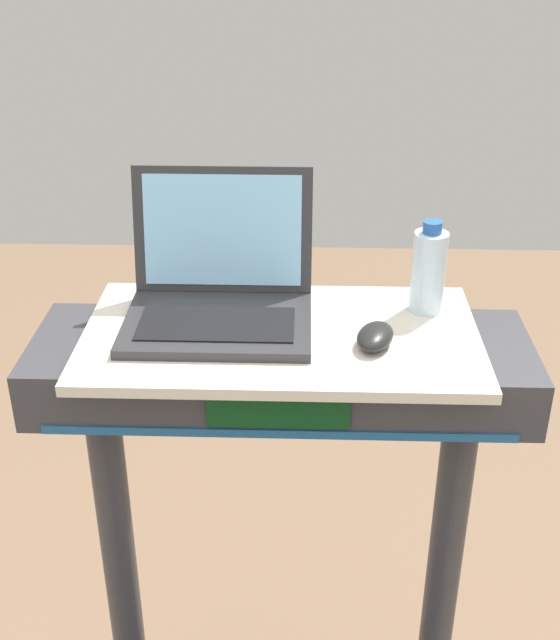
# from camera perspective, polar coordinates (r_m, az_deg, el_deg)

# --- Properties ---
(desk_board) EXTENTS (0.70, 0.39, 0.02)m
(desk_board) POSITION_cam_1_polar(r_m,az_deg,el_deg) (1.46, 0.06, -1.17)
(desk_board) COLOR beige
(desk_board) RESTS_ON treadmill_base
(laptop) EXTENTS (0.33, 0.29, 0.25)m
(laptop) POSITION_cam_1_polar(r_m,az_deg,el_deg) (1.49, -4.25, 1.94)
(laptop) COLOR #2D2D30
(laptop) RESTS_ON desk_board
(computer_mouse) EXTENTS (0.09, 0.11, 0.03)m
(computer_mouse) POSITION_cam_1_polar(r_m,az_deg,el_deg) (1.41, 6.63, -1.14)
(computer_mouse) COLOR black
(computer_mouse) RESTS_ON desk_board
(water_bottle) EXTENTS (0.06, 0.06, 0.18)m
(water_bottle) POSITION_cam_1_polar(r_m,az_deg,el_deg) (1.52, 10.30, 3.41)
(water_bottle) COLOR silver
(water_bottle) RESTS_ON desk_board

